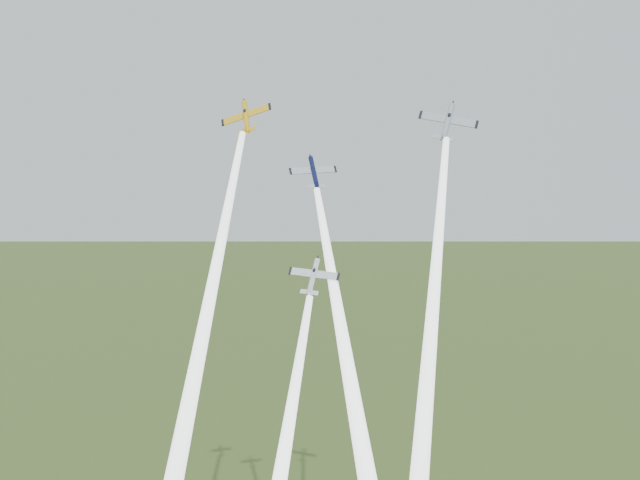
{
  "coord_description": "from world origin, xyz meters",
  "views": [
    {
      "loc": [
        22.41,
        -113.62,
        103.21
      ],
      "look_at": [
        0.0,
        -6.0,
        92.0
      ],
      "focal_mm": 45.0,
      "sensor_mm": 36.0,
      "label": 1
    }
  ],
  "objects_px": {
    "plane_navy": "(314,172)",
    "plane_silver_low": "(313,276)",
    "plane_yellow": "(246,117)",
    "plane_silver_right": "(448,122)"
  },
  "relations": [
    {
      "from": "plane_yellow",
      "to": "plane_navy",
      "type": "xyz_separation_m",
      "value": [
        9.47,
        3.32,
        -8.16
      ]
    },
    {
      "from": "plane_navy",
      "to": "plane_silver_right",
      "type": "distance_m",
      "value": 20.99
    },
    {
      "from": "plane_yellow",
      "to": "plane_silver_low",
      "type": "height_order",
      "value": "plane_yellow"
    },
    {
      "from": "plane_navy",
      "to": "plane_yellow",
      "type": "bearing_deg",
      "value": 174.59
    },
    {
      "from": "plane_yellow",
      "to": "plane_silver_right",
      "type": "height_order",
      "value": "plane_yellow"
    },
    {
      "from": "plane_yellow",
      "to": "plane_silver_right",
      "type": "xyz_separation_m",
      "value": [
        29.16,
        3.37,
        -0.89
      ]
    },
    {
      "from": "plane_silver_right",
      "to": "plane_silver_low",
      "type": "relative_size",
      "value": 1.22
    },
    {
      "from": "plane_yellow",
      "to": "plane_navy",
      "type": "distance_m",
      "value": 12.94
    },
    {
      "from": "plane_navy",
      "to": "plane_silver_low",
      "type": "bearing_deg",
      "value": -102.95
    },
    {
      "from": "plane_silver_low",
      "to": "plane_yellow",
      "type": "bearing_deg",
      "value": 144.33
    }
  ]
}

